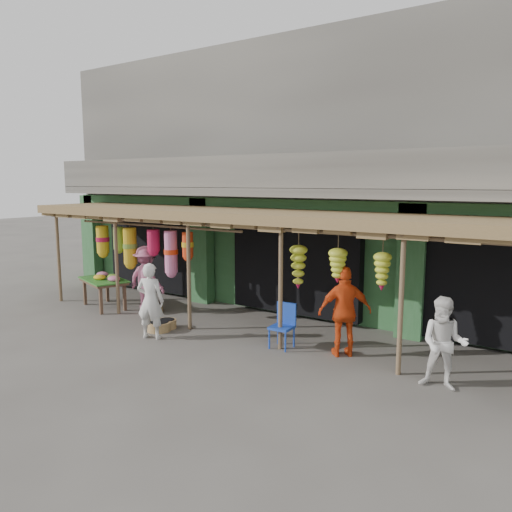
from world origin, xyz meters
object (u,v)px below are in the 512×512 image
Objects in this scene: blue_chair at (284,323)px; person_right at (444,343)px; person_front at (150,301)px; flower_table at (105,281)px; person_shopper at (147,279)px; person_vendor at (345,312)px.

blue_chair is 3.35m from person_right.
blue_chair is at bearing -177.63° from person_front.
person_shopper is at bearing 32.88° from flower_table.
blue_chair is 0.59× the size of person_right.
person_front is (3.06, -1.24, 0.09)m from flower_table.
person_front reaches higher than flower_table.
person_vendor is at bearing 20.20° from flower_table.
person_vendor is 1.02× the size of person_shopper.
blue_chair is 2.99m from person_front.
blue_chair is 0.52× the size of person_vendor.
person_shopper is (-7.81, 0.76, 0.10)m from person_right.
person_right is (6.06, 0.80, -0.06)m from person_front.
flower_table is 1.91× the size of blue_chair.
person_vendor is at bearing 6.92° from blue_chair.
person_vendor is 5.78m from person_shopper.
blue_chair is 4.53m from person_shopper.
person_right is (3.32, -0.35, 0.27)m from blue_chair.
person_front is 6.11m from person_right.
person_shopper reaches higher than flower_table.
person_right is 7.85m from person_shopper.
flower_table reaches higher than blue_chair.
person_vendor is at bearing 157.24° from person_right.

